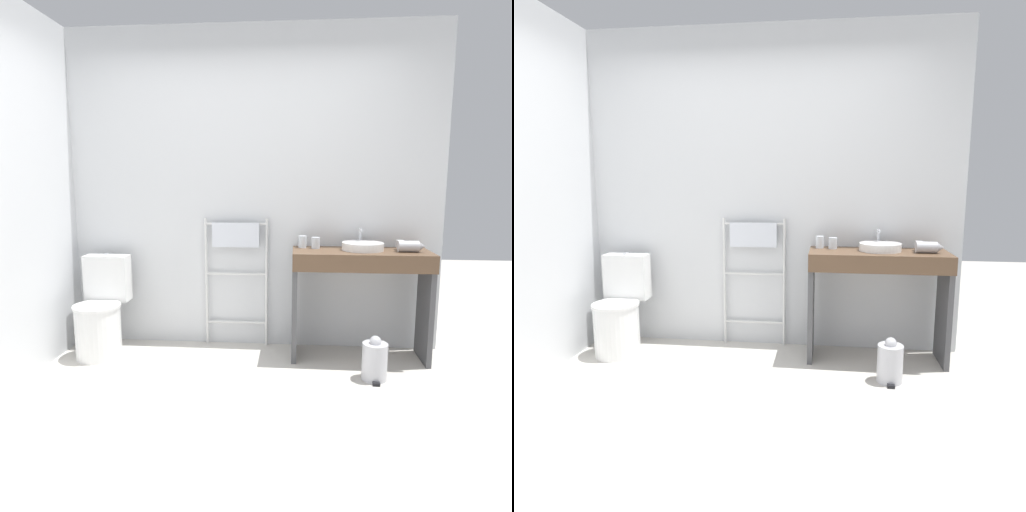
{
  "view_description": "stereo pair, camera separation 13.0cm",
  "coord_description": "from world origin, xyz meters",
  "views": [
    {
      "loc": [
        0.42,
        -2.36,
        1.44
      ],
      "look_at": [
        0.15,
        0.72,
        0.92
      ],
      "focal_mm": 32.0,
      "sensor_mm": 36.0,
      "label": 1
    },
    {
      "loc": [
        0.55,
        -2.35,
        1.44
      ],
      "look_at": [
        0.15,
        0.72,
        0.92
      ],
      "focal_mm": 32.0,
      "sensor_mm": 36.0,
      "label": 2
    }
  ],
  "objects": [
    {
      "name": "toilet",
      "position": [
        -1.17,
        1.13,
        0.33
      ],
      "size": [
        0.38,
        0.51,
        0.82
      ],
      "color": "white",
      "rests_on": "ground_plane"
    },
    {
      "name": "wall_side",
      "position": [
        -1.57,
        0.74,
        1.34
      ],
      "size": [
        0.12,
        2.2,
        2.67
      ],
      "primitive_type": "cube",
      "color": "silver",
      "rests_on": "ground_plane"
    },
    {
      "name": "ground_plane",
      "position": [
        0.0,
        0.0,
        0.0
      ],
      "size": [
        12.0,
        12.0,
        0.0
      ],
      "primitive_type": "plane",
      "color": "beige"
    },
    {
      "name": "wall_back",
      "position": [
        0.0,
        1.55,
        1.34
      ],
      "size": [
        3.26,
        0.12,
        2.67
      ],
      "primitive_type": "cube",
      "color": "silver",
      "rests_on": "ground_plane"
    },
    {
      "name": "sink_basin",
      "position": [
        0.95,
        1.27,
        0.92
      ],
      "size": [
        0.33,
        0.33,
        0.06
      ],
      "color": "white",
      "rests_on": "vanity_counter"
    },
    {
      "name": "cup_near_wall",
      "position": [
        0.47,
        1.35,
        0.93
      ],
      "size": [
        0.07,
        0.07,
        0.1
      ],
      "color": "silver",
      "rests_on": "vanity_counter"
    },
    {
      "name": "vanity_counter",
      "position": [
        0.93,
        1.23,
        0.61
      ],
      "size": [
        1.07,
        0.45,
        0.88
      ],
      "color": "brown",
      "rests_on": "ground_plane"
    },
    {
      "name": "faucet",
      "position": [
        0.95,
        1.42,
        0.98
      ],
      "size": [
        0.02,
        0.1,
        0.16
      ],
      "color": "silver",
      "rests_on": "vanity_counter"
    },
    {
      "name": "hair_dryer",
      "position": [
        1.3,
        1.22,
        0.93
      ],
      "size": [
        0.21,
        0.19,
        0.09
      ],
      "color": "#B7B7BC",
      "rests_on": "vanity_counter"
    },
    {
      "name": "trash_bin",
      "position": [
        1.0,
        0.83,
        0.14
      ],
      "size": [
        0.18,
        0.22,
        0.33
      ],
      "color": "silver",
      "rests_on": "ground_plane"
    },
    {
      "name": "towel_radiator",
      "position": [
        -0.09,
        1.44,
        0.82
      ],
      "size": [
        0.55,
        0.06,
        1.11
      ],
      "color": "silver",
      "rests_on": "ground_plane"
    },
    {
      "name": "cup_near_edge",
      "position": [
        0.58,
        1.33,
        0.93
      ],
      "size": [
        0.07,
        0.07,
        0.09
      ],
      "color": "silver",
      "rests_on": "vanity_counter"
    }
  ]
}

